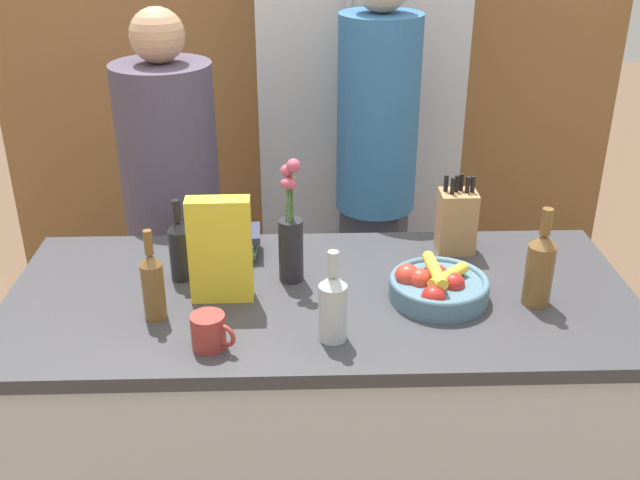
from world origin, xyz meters
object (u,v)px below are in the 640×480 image
at_px(person_in_blue, 376,165).
at_px(fruit_bowl, 437,286).
at_px(person_at_sink, 173,204).
at_px(knife_block, 457,220).
at_px(coffee_mug, 209,332).
at_px(book_stack, 230,243).
at_px(cereal_box, 220,250).
at_px(bottle_wine, 333,305).
at_px(bottle_water, 180,248).
at_px(refrigerator, 356,128).
at_px(bottle_vinegar, 153,284).
at_px(flower_vase, 291,238).
at_px(bottle_oil, 540,267).

bearing_deg(person_in_blue, fruit_bowl, -61.75).
relative_size(person_at_sink, person_in_blue, 0.90).
height_order(knife_block, coffee_mug, knife_block).
xyz_separation_m(knife_block, book_stack, (-0.71, -0.01, -0.06)).
bearing_deg(person_at_sink, person_in_blue, 27.31).
bearing_deg(coffee_mug, knife_block, 36.02).
relative_size(knife_block, cereal_box, 0.83).
distance_m(fruit_bowl, bottle_wine, 0.36).
height_order(book_stack, person_at_sink, person_at_sink).
xyz_separation_m(coffee_mug, person_at_sink, (-0.24, 0.98, -0.07)).
distance_m(bottle_water, person_at_sink, 0.64).
distance_m(refrigerator, fruit_bowl, 1.43).
height_order(cereal_box, coffee_mug, cereal_box).
bearing_deg(coffee_mug, bottle_water, 108.12).
xyz_separation_m(fruit_bowl, person_in_blue, (-0.09, 0.82, 0.06)).
bearing_deg(cereal_box, person_at_sink, 108.85).
bearing_deg(refrigerator, bottle_vinegar, -113.52).
height_order(fruit_bowl, bottle_water, bottle_water).
height_order(refrigerator, fruit_bowl, refrigerator).
height_order(bottle_wine, person_in_blue, person_in_blue).
bearing_deg(knife_block, flower_vase, -161.36).
distance_m(flower_vase, bottle_wine, 0.34).
xyz_separation_m(knife_block, bottle_water, (-0.84, -0.16, -0.00)).
xyz_separation_m(flower_vase, coffee_mug, (-0.20, -0.35, -0.09)).
height_order(bottle_oil, bottle_wine, bottle_oil).
bearing_deg(person_at_sink, refrigerator, 65.04).
bearing_deg(bottle_oil, knife_block, 116.03).
bearing_deg(knife_block, bottle_vinegar, -156.83).
bearing_deg(flower_vase, bottle_water, 177.27).
bearing_deg(book_stack, fruit_bowl, -26.10).
relative_size(fruit_bowl, bottle_wine, 1.12).
xyz_separation_m(fruit_bowl, knife_block, (0.11, 0.30, 0.06)).
distance_m(fruit_bowl, person_in_blue, 0.82).
bearing_deg(person_at_sink, fruit_bowl, -18.91).
bearing_deg(refrigerator, bottle_water, -115.54).
distance_m(bottle_oil, bottle_wine, 0.60).
bearing_deg(bottle_water, cereal_box, -42.63).
xyz_separation_m(bottle_vinegar, person_in_blue, (0.68, 0.89, -0.00)).
relative_size(flower_vase, bottle_oil, 1.31).
relative_size(bottle_wine, bottle_water, 1.00).
relative_size(fruit_bowl, person_at_sink, 0.17).
bearing_deg(book_stack, refrigerator, 66.94).
bearing_deg(book_stack, bottle_vinegar, -114.88).
height_order(fruit_bowl, bottle_oil, bottle_oil).
relative_size(coffee_mug, bottle_water, 0.47).
bearing_deg(person_at_sink, coffee_mug, -53.62).
bearing_deg(bottle_oil, bottle_vinegar, -177.53).
distance_m(coffee_mug, person_in_blue, 1.16).
bearing_deg(cereal_box, bottle_vinegar, -150.51).
distance_m(flower_vase, cereal_box, 0.22).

